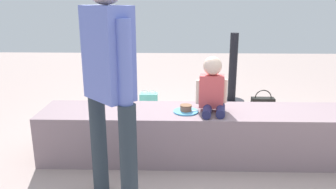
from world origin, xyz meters
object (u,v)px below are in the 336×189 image
Objects in this scene: cake_plate at (186,110)px; gift_bag at (149,104)px; handbag_black_leather at (262,107)px; adult_standing at (109,69)px; child_seated at (212,88)px; water_bottle_near_gift at (271,117)px.

gift_bag is (-0.43, 1.19, -0.33)m from cake_plate.
handbag_black_leather is at bearing -1.27° from gift_bag.
cake_plate is (0.52, 0.68, -0.50)m from adult_standing.
adult_standing is 5.01× the size of gift_bag.
gift_bag is (-0.65, 1.16, -0.52)m from child_seated.
water_bottle_near_gift is 0.60× the size of handbag_black_leather.
adult_standing is 2.35m from water_bottle_near_gift.
handbag_black_leather reaches higher than gift_bag.
water_bottle_near_gift is at bearing -82.91° from handbag_black_leather.
child_seated is 0.30m from cake_plate.
gift_bag is at bearing 119.42° from child_seated.
handbag_black_leather is at bearing 50.94° from adult_standing.
water_bottle_near_gift is (1.52, 1.56, -0.88)m from adult_standing.
cake_plate is 1.31m from gift_bag.
child_seated is at bearing 43.44° from adult_standing.
child_seated is at bearing 7.06° from cake_plate.
water_bottle_near_gift is at bearing 47.50° from child_seated.
adult_standing is 7.21× the size of cake_plate.
adult_standing is 2.05m from gift_bag.
handbag_black_leather is (0.74, 1.13, -0.54)m from child_seated.
adult_standing is 4.71× the size of handbag_black_leather.
cake_plate is 0.65× the size of handbag_black_leather.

